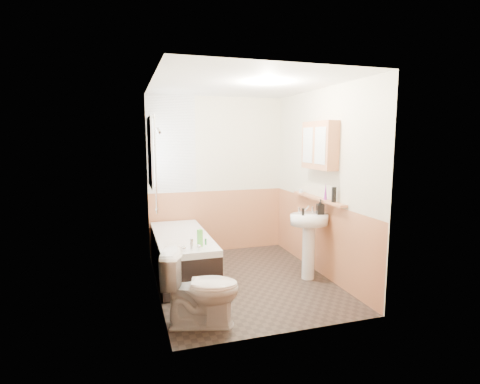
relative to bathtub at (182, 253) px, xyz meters
name	(u,v)px	position (x,y,z in m)	size (l,w,h in m)	color
floor	(243,280)	(0.73, -0.47, -0.29)	(2.80, 2.80, 0.00)	black
ceiling	(244,84)	(0.73, -0.47, 2.21)	(2.80, 2.80, 0.00)	white
wall_back	(217,175)	(0.73, 0.94, 0.96)	(2.20, 0.02, 2.50)	beige
wall_front	(291,204)	(0.73, -1.88, 0.96)	(2.20, 0.02, 2.50)	beige
wall_left	(154,189)	(-0.38, -0.47, 0.96)	(0.02, 2.80, 2.50)	beige
wall_right	(322,183)	(1.84, -0.47, 0.96)	(0.02, 2.80, 2.50)	beige
wainscot_right	(318,237)	(1.82, -0.47, 0.21)	(0.01, 2.80, 1.00)	#C97F52
wainscot_front	(288,282)	(0.73, -1.86, 0.21)	(2.20, 0.01, 1.00)	#C97F52
wainscot_back	(218,221)	(0.73, 0.92, 0.21)	(2.20, 0.01, 1.00)	#C97F52
tile_cladding_left	(156,189)	(-0.36, -0.47, 0.96)	(0.01, 2.80, 2.50)	white
tile_return_back	(171,145)	(0.01, 0.92, 1.46)	(0.75, 0.01, 1.50)	white
window	(151,152)	(-0.33, 0.48, 1.36)	(0.03, 0.79, 0.99)	white
bathtub	(182,253)	(0.00, 0.00, 0.00)	(0.70, 1.75, 0.70)	black
shower_riser	(156,156)	(-0.31, -0.05, 1.33)	(0.11, 0.08, 1.27)	silver
toilet	(201,289)	(-0.03, -1.47, 0.08)	(0.43, 0.76, 0.75)	white
sink	(309,233)	(1.57, -0.66, 0.33)	(0.51, 0.41, 0.98)	white
pine_shelf	(318,199)	(1.77, -0.51, 0.75)	(0.10, 1.26, 0.03)	#C97F52
medicine_cabinet	(319,145)	(1.74, -0.56, 1.46)	(0.17, 0.69, 0.62)	#C97F52
foam_can	(334,195)	(1.77, -0.91, 0.86)	(0.06, 0.06, 0.19)	black
green_bottle	(326,191)	(1.77, -0.70, 0.88)	(0.04, 0.04, 0.22)	purple
black_jar	(301,191)	(1.77, -0.01, 0.79)	(0.06, 0.06, 0.04)	silver
soap_bottle	(320,211)	(1.70, -0.70, 0.62)	(0.09, 0.20, 0.09)	black
clear_bottle	(303,212)	(1.46, -0.70, 0.63)	(0.03, 0.03, 0.09)	black
blue_gel	(200,238)	(0.12, -0.66, 0.37)	(0.06, 0.04, 0.22)	#59C647
cream_jar	(177,249)	(-0.16, -0.75, 0.29)	(0.08, 0.08, 0.05)	maroon
orange_bottle	(206,242)	(0.21, -0.58, 0.30)	(0.03, 0.03, 0.08)	#388447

